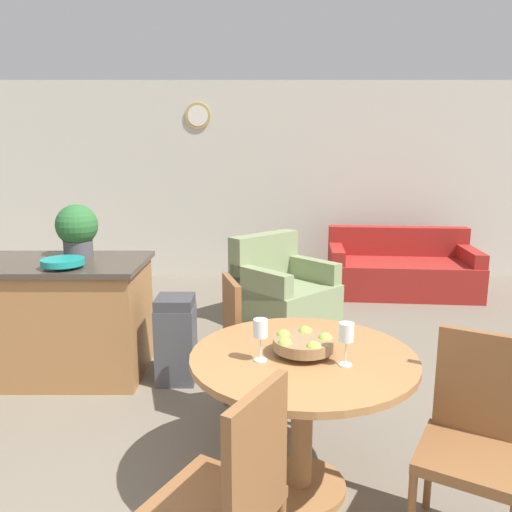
{
  "coord_description": "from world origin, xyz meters",
  "views": [
    {
      "loc": [
        0.12,
        -1.25,
        1.74
      ],
      "look_at": [
        0.14,
        2.53,
        0.96
      ],
      "focal_mm": 35.0,
      "sensor_mm": 36.0,
      "label": 1
    }
  ],
  "objects_px": {
    "trash_bin": "(174,339)",
    "couch": "(398,270)",
    "dining_chair_far_side": "(247,342)",
    "kitchen_island": "(57,318)",
    "fruit_bowl": "(301,343)",
    "dining_table": "(300,386)",
    "potted_plant": "(75,229)",
    "dining_chair_near_left": "(228,493)",
    "teal_bowl": "(60,262)",
    "armchair": "(280,293)",
    "dining_chair_near_right": "(471,432)",
    "wine_glass_left": "(258,330)",
    "wine_glass_right": "(344,334)"
  },
  "relations": [
    {
      "from": "trash_bin",
      "to": "couch",
      "type": "height_order",
      "value": "couch"
    },
    {
      "from": "dining_chair_far_side",
      "to": "kitchen_island",
      "type": "height_order",
      "value": "dining_chair_far_side"
    },
    {
      "from": "fruit_bowl",
      "to": "dining_table",
      "type": "bearing_deg",
      "value": -29.04
    },
    {
      "from": "fruit_bowl",
      "to": "potted_plant",
      "type": "xyz_separation_m",
      "value": [
        -1.69,
        1.67,
        0.32
      ]
    },
    {
      "from": "dining_chair_near_left",
      "to": "couch",
      "type": "bearing_deg",
      "value": 6.88
    },
    {
      "from": "teal_bowl",
      "to": "armchair",
      "type": "distance_m",
      "value": 2.36
    },
    {
      "from": "dining_chair_near_right",
      "to": "dining_chair_far_side",
      "type": "height_order",
      "value": "same"
    },
    {
      "from": "trash_bin",
      "to": "dining_chair_near_left",
      "type": "bearing_deg",
      "value": -75.57
    },
    {
      "from": "dining_chair_far_side",
      "to": "couch",
      "type": "distance_m",
      "value": 3.62
    },
    {
      "from": "wine_glass_left",
      "to": "potted_plant",
      "type": "relative_size",
      "value": 0.5
    },
    {
      "from": "teal_bowl",
      "to": "couch",
      "type": "distance_m",
      "value": 4.22
    },
    {
      "from": "wine_glass_right",
      "to": "trash_bin",
      "type": "distance_m",
      "value": 1.86
    },
    {
      "from": "wine_glass_left",
      "to": "armchair",
      "type": "bearing_deg",
      "value": 84.78
    },
    {
      "from": "dining_chair_far_side",
      "to": "trash_bin",
      "type": "bearing_deg",
      "value": -149.43
    },
    {
      "from": "dining_chair_near_left",
      "to": "teal_bowl",
      "type": "distance_m",
      "value": 2.38
    },
    {
      "from": "dining_table",
      "to": "kitchen_island",
      "type": "bearing_deg",
      "value": 141.19
    },
    {
      "from": "dining_chair_far_side",
      "to": "couch",
      "type": "xyz_separation_m",
      "value": [
        1.88,
        3.08,
        -0.25
      ]
    },
    {
      "from": "dining_chair_near_left",
      "to": "wine_glass_right",
      "type": "xyz_separation_m",
      "value": [
        0.52,
        0.6,
        0.39
      ]
    },
    {
      "from": "wine_glass_left",
      "to": "kitchen_island",
      "type": "bearing_deg",
      "value": 136.13
    },
    {
      "from": "wine_glass_left",
      "to": "potted_plant",
      "type": "bearing_deg",
      "value": 130.18
    },
    {
      "from": "fruit_bowl",
      "to": "couch",
      "type": "bearing_deg",
      "value": 67.29
    },
    {
      "from": "wine_glass_right",
      "to": "couch",
      "type": "xyz_separation_m",
      "value": [
        1.41,
        3.96,
        -0.64
      ]
    },
    {
      "from": "dining_chair_far_side",
      "to": "dining_table",
      "type": "bearing_deg",
      "value": 5.53
    },
    {
      "from": "wine_glass_right",
      "to": "couch",
      "type": "bearing_deg",
      "value": 70.34
    },
    {
      "from": "dining_chair_far_side",
      "to": "wine_glass_right",
      "type": "bearing_deg",
      "value": 12.95
    },
    {
      "from": "potted_plant",
      "to": "trash_bin",
      "type": "bearing_deg",
      "value": -23.67
    },
    {
      "from": "armchair",
      "to": "potted_plant",
      "type": "bearing_deg",
      "value": 168.43
    },
    {
      "from": "dining_table",
      "to": "armchair",
      "type": "bearing_deg",
      "value": 89.11
    },
    {
      "from": "wine_glass_left",
      "to": "trash_bin",
      "type": "bearing_deg",
      "value": 114.84
    },
    {
      "from": "dining_chair_near_left",
      "to": "potted_plant",
      "type": "distance_m",
      "value": 2.82
    },
    {
      "from": "fruit_bowl",
      "to": "armchair",
      "type": "height_order",
      "value": "armchair"
    },
    {
      "from": "dining_chair_near_left",
      "to": "wine_glass_left",
      "type": "bearing_deg",
      "value": 19.78
    },
    {
      "from": "dining_chair_near_right",
      "to": "dining_chair_far_side",
      "type": "distance_m",
      "value": 1.48
    },
    {
      "from": "potted_plant",
      "to": "dining_chair_far_side",
      "type": "bearing_deg",
      "value": -33.25
    },
    {
      "from": "dining_chair_near_left",
      "to": "dining_chair_far_side",
      "type": "distance_m",
      "value": 1.48
    },
    {
      "from": "dining_chair_near_left",
      "to": "wine_glass_right",
      "type": "bearing_deg",
      "value": -10.84
    },
    {
      "from": "wine_glass_left",
      "to": "teal_bowl",
      "type": "bearing_deg",
      "value": 138.06
    },
    {
      "from": "dining_chair_far_side",
      "to": "wine_glass_right",
      "type": "xyz_separation_m",
      "value": [
        0.47,
        -0.88,
        0.39
      ]
    },
    {
      "from": "dining_chair_near_right",
      "to": "trash_bin",
      "type": "height_order",
      "value": "dining_chair_near_right"
    },
    {
      "from": "dining_table",
      "to": "armchair",
      "type": "xyz_separation_m",
      "value": [
        0.04,
        2.72,
        -0.29
      ]
    },
    {
      "from": "dining_chair_far_side",
      "to": "wine_glass_left",
      "type": "bearing_deg",
      "value": -10.37
    },
    {
      "from": "fruit_bowl",
      "to": "wine_glass_left",
      "type": "distance_m",
      "value": 0.25
    },
    {
      "from": "trash_bin",
      "to": "fruit_bowl",
      "type": "bearing_deg",
      "value": -56.85
    },
    {
      "from": "trash_bin",
      "to": "teal_bowl",
      "type": "bearing_deg",
      "value": -172.94
    },
    {
      "from": "fruit_bowl",
      "to": "wine_glass_right",
      "type": "height_order",
      "value": "wine_glass_right"
    },
    {
      "from": "dining_table",
      "to": "dining_chair_near_right",
      "type": "distance_m",
      "value": 0.8
    },
    {
      "from": "trash_bin",
      "to": "dining_table",
      "type": "bearing_deg",
      "value": -56.82
    },
    {
      "from": "fruit_bowl",
      "to": "trash_bin",
      "type": "distance_m",
      "value": 1.63
    },
    {
      "from": "dining_table",
      "to": "dining_chair_near_right",
      "type": "height_order",
      "value": "dining_chair_near_right"
    },
    {
      "from": "fruit_bowl",
      "to": "armchair",
      "type": "relative_size",
      "value": 0.25
    }
  ]
}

